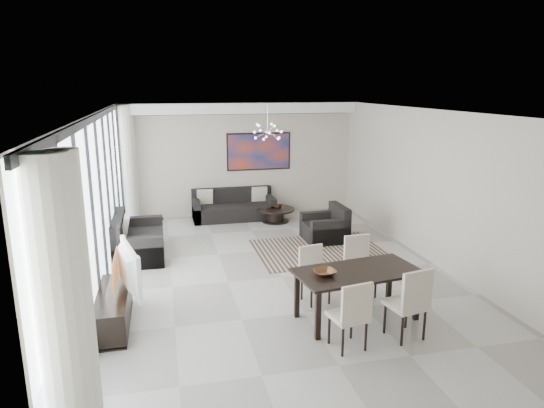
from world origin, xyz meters
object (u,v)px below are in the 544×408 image
object	(u,v)px
tv_console	(113,309)
dining_table	(358,276)
coffee_table	(275,214)
sofa_main	(234,209)
television	(122,269)

from	to	relation	value
tv_console	dining_table	distance (m)	3.52
coffee_table	tv_console	distance (m)	5.86
coffee_table	tv_console	bearing A→B (deg)	-126.51
sofa_main	dining_table	xyz separation A→B (m)	(0.93, -5.83, 0.40)
coffee_table	television	distance (m)	5.75
coffee_table	television	size ratio (longest dim) A/B	0.84
coffee_table	television	xyz separation A→B (m)	(-3.33, -4.65, 0.62)
dining_table	television	bearing A→B (deg)	168.77
coffee_table	dining_table	bearing A→B (deg)	-90.45
coffee_table	sofa_main	world-z (taller)	sofa_main
coffee_table	sofa_main	bearing A→B (deg)	151.72
coffee_table	tv_console	size ratio (longest dim) A/B	0.63
television	coffee_table	bearing A→B (deg)	-49.43
coffee_table	dining_table	world-z (taller)	dining_table
tv_console	television	bearing A→B (deg)	19.21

